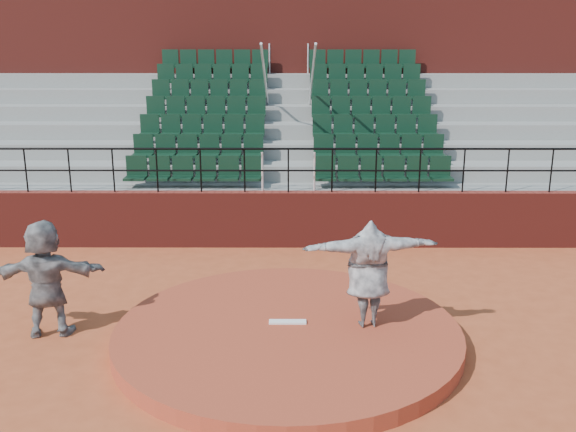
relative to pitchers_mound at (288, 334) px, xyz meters
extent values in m
plane|color=#AC4A26|center=(0.00, 0.00, -0.12)|extent=(90.00, 90.00, 0.00)
cylinder|color=#A23B24|center=(0.00, 0.00, 0.00)|extent=(5.50, 5.50, 0.25)
cube|color=white|center=(0.00, 0.15, 0.14)|extent=(0.60, 0.15, 0.03)
cube|color=maroon|center=(0.00, 5.00, 0.53)|extent=(24.00, 0.30, 1.30)
cylinder|color=black|center=(0.00, 5.00, 2.17)|extent=(24.00, 0.05, 0.05)
cylinder|color=black|center=(0.00, 5.00, 1.68)|extent=(24.00, 0.04, 0.04)
cylinder|color=black|center=(-6.00, 5.00, 1.67)|extent=(0.04, 0.04, 1.00)
cylinder|color=black|center=(-5.00, 5.00, 1.67)|extent=(0.04, 0.04, 1.00)
cylinder|color=black|center=(-4.00, 5.00, 1.67)|extent=(0.04, 0.04, 1.00)
cylinder|color=black|center=(-3.00, 5.00, 1.67)|extent=(0.04, 0.04, 1.00)
cylinder|color=black|center=(-2.00, 5.00, 1.67)|extent=(0.04, 0.04, 1.00)
cylinder|color=black|center=(-1.00, 5.00, 1.67)|extent=(0.04, 0.04, 1.00)
cylinder|color=black|center=(0.00, 5.00, 1.67)|extent=(0.04, 0.04, 1.00)
cylinder|color=black|center=(1.00, 5.00, 1.67)|extent=(0.04, 0.04, 1.00)
cylinder|color=black|center=(2.00, 5.00, 1.67)|extent=(0.04, 0.04, 1.00)
cylinder|color=black|center=(3.00, 5.00, 1.67)|extent=(0.04, 0.04, 1.00)
cylinder|color=black|center=(4.00, 5.00, 1.67)|extent=(0.04, 0.04, 1.00)
cylinder|color=black|center=(5.00, 5.00, 1.67)|extent=(0.04, 0.04, 1.00)
cylinder|color=black|center=(6.00, 5.00, 1.67)|extent=(0.04, 0.04, 1.00)
cube|color=gray|center=(0.00, 5.58, 0.53)|extent=(24.00, 0.85, 1.30)
cube|color=black|center=(-2.25, 5.59, 1.54)|extent=(3.30, 0.48, 0.72)
cube|color=black|center=(2.25, 5.59, 1.54)|extent=(3.30, 0.48, 0.72)
cube|color=gray|center=(0.00, 6.43, 0.73)|extent=(24.00, 0.85, 1.70)
cube|color=black|center=(-2.25, 6.44, 1.94)|extent=(3.30, 0.48, 0.72)
cube|color=black|center=(2.25, 6.44, 1.94)|extent=(3.30, 0.48, 0.72)
cube|color=gray|center=(0.00, 7.28, 0.93)|extent=(24.00, 0.85, 2.10)
cube|color=black|center=(-2.25, 7.29, 2.33)|extent=(3.30, 0.48, 0.72)
cube|color=black|center=(2.25, 7.29, 2.33)|extent=(3.30, 0.48, 0.72)
cube|color=gray|center=(0.00, 8.12, 1.12)|extent=(24.00, 0.85, 2.50)
cube|color=black|center=(-2.25, 8.13, 2.73)|extent=(3.30, 0.48, 0.72)
cube|color=black|center=(2.25, 8.13, 2.73)|extent=(3.30, 0.48, 0.72)
cube|color=gray|center=(0.00, 8.97, 1.33)|extent=(24.00, 0.85, 2.90)
cube|color=black|center=(-2.25, 8.98, 3.14)|extent=(3.30, 0.48, 0.72)
cube|color=black|center=(2.25, 8.98, 3.14)|extent=(3.30, 0.48, 0.72)
cube|color=gray|center=(0.00, 9.82, 1.52)|extent=(24.00, 0.85, 3.30)
cube|color=black|center=(-2.25, 9.83, 3.53)|extent=(3.30, 0.48, 0.72)
cube|color=black|center=(2.25, 9.83, 3.53)|extent=(3.30, 0.48, 0.72)
cube|color=gray|center=(0.00, 10.68, 1.73)|extent=(24.00, 0.85, 3.70)
cube|color=black|center=(-2.25, 10.69, 3.94)|extent=(3.30, 0.48, 0.72)
cube|color=black|center=(2.25, 10.69, 3.94)|extent=(3.30, 0.48, 0.72)
cylinder|color=silver|center=(-0.60, 8.12, 3.28)|extent=(0.06, 5.97, 2.46)
cylinder|color=silver|center=(0.60, 8.12, 3.28)|extent=(0.06, 5.97, 2.46)
cube|color=maroon|center=(0.00, 12.60, 3.43)|extent=(24.00, 3.00, 7.10)
imported|color=black|center=(1.27, 0.09, 0.99)|extent=(2.19, 0.87, 1.74)
imported|color=black|center=(-3.87, 0.26, 0.84)|extent=(1.84, 0.75, 1.94)
camera|label=1|loc=(0.03, -9.38, 4.48)|focal=40.00mm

